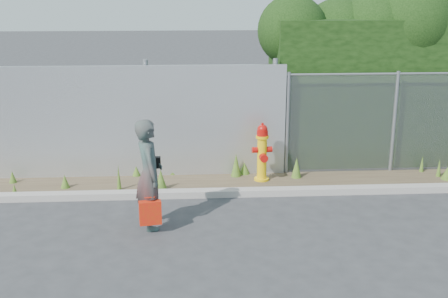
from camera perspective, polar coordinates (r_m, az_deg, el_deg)
ground at (r=8.53m, az=2.61°, el=-9.09°), size 80.00×80.00×0.00m
curb at (r=10.16m, az=1.56°, el=-4.43°), size 16.00×0.22×0.12m
weed_strip at (r=10.85m, az=5.68°, el=-2.84°), size 16.00×1.34×0.50m
corrugated_fence at (r=11.23m, az=-15.71°, el=2.55°), size 8.50×0.21×2.30m
chainlink_fence at (r=12.10m, az=21.56°, el=2.64°), size 6.50×0.07×2.05m
hedge at (r=12.94m, az=20.70°, el=8.26°), size 7.66×2.08×3.83m
fire_hydrant at (r=10.76m, az=3.88°, el=-0.44°), size 0.39×0.35×1.16m
woman at (r=8.69m, az=-7.62°, el=-2.56°), size 0.54×0.71×1.73m
red_tote_bag at (r=8.61m, az=-7.50°, el=-6.43°), size 0.33×0.12×0.44m
black_shoulder_bag at (r=8.77m, az=-7.21°, el=-1.37°), size 0.23×0.10×0.17m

